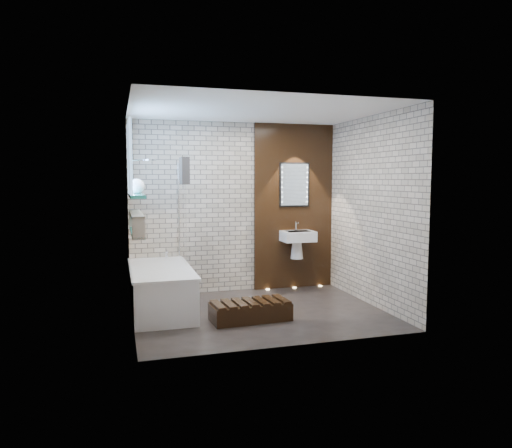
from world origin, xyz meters
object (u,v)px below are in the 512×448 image
object	(u,v)px
washbasin	(298,240)
walnut_step	(250,312)
led_mirror	(295,185)
bathtub	(161,289)
bath_screen	(182,212)

from	to	relation	value
washbasin	walnut_step	world-z (taller)	washbasin
led_mirror	walnut_step	size ratio (longest dim) A/B	0.72
bathtub	bath_screen	bearing A→B (deg)	51.10
bath_screen	walnut_step	bearing A→B (deg)	-60.78
bath_screen	washbasin	size ratio (longest dim) A/B	2.41
bath_screen	walnut_step	xyz separation A→B (m)	(0.67, -1.19, -1.17)
led_mirror	bath_screen	bearing A→B (deg)	-169.34
walnut_step	led_mirror	bearing A→B (deg)	53.01
bathtub	walnut_step	size ratio (longest dim) A/B	1.79
bathtub	washbasin	xyz separation A→B (m)	(2.17, 0.62, 0.50)
washbasin	led_mirror	distance (m)	0.88
washbasin	led_mirror	size ratio (longest dim) A/B	0.83
walnut_step	bathtub	bearing A→B (deg)	143.69
bathtub	bath_screen	world-z (taller)	bath_screen
washbasin	bath_screen	bearing A→B (deg)	-174.22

